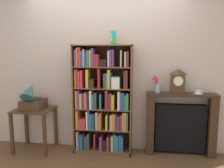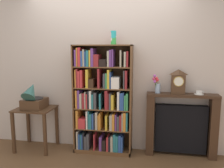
{
  "view_description": "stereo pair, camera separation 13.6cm",
  "coord_description": "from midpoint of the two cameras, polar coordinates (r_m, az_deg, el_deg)",
  "views": [
    {
      "loc": [
        0.62,
        -3.41,
        1.67
      ],
      "look_at": [
        0.14,
        0.12,
        1.1
      ],
      "focal_mm": 37.66,
      "sensor_mm": 36.0,
      "label": 1
    },
    {
      "loc": [
        0.76,
        -3.39,
        1.67
      ],
      "look_at": [
        0.14,
        0.12,
        1.1
      ],
      "focal_mm": 37.66,
      "sensor_mm": 36.0,
      "label": 2
    }
  ],
  "objects": [
    {
      "name": "flower_vase",
      "position": [
        3.61,
        11.9,
        -0.22
      ],
      "size": [
        0.12,
        0.12,
        0.29
      ],
      "color": "#99B2D1",
      "rests_on": "fireplace_mantel"
    },
    {
      "name": "wall_back",
      "position": [
        3.8,
        0.14,
        3.46
      ],
      "size": [
        4.65,
        0.08,
        2.6
      ],
      "primitive_type": "cube",
      "color": "beige",
      "rests_on": "ground"
    },
    {
      "name": "side_table_left",
      "position": [
        4.03,
        -17.17,
        -7.79
      ],
      "size": [
        0.6,
        0.52,
        0.69
      ],
      "color": "#472D1C",
      "rests_on": "ground"
    },
    {
      "name": "cup_stack",
      "position": [
        3.58,
        1.47,
        11.17
      ],
      "size": [
        0.09,
        0.09,
        0.2
      ],
      "color": "green",
      "rests_on": "bookshelf"
    },
    {
      "name": "teacup_with_saucer",
      "position": [
        3.71,
        21.38,
        -2.0
      ],
      "size": [
        0.14,
        0.14,
        0.05
      ],
      "color": "white",
      "rests_on": "fireplace_mantel"
    },
    {
      "name": "ground_plane",
      "position": [
        3.85,
        -1.46,
        -16.82
      ],
      "size": [
        7.65,
        6.4,
        0.02
      ],
      "primitive_type": "cube",
      "color": "brown"
    },
    {
      "name": "fireplace_mantel",
      "position": [
        3.82,
        17.37,
        -9.53
      ],
      "size": [
        1.05,
        0.22,
        0.97
      ],
      "color": "#382316",
      "rests_on": "ground"
    },
    {
      "name": "gramophone",
      "position": [
        3.92,
        -17.66,
        -3.29
      ],
      "size": [
        0.33,
        0.45,
        0.47
      ],
      "color": "#472D1C",
      "rests_on": "side_table_left"
    },
    {
      "name": "mantel_clock",
      "position": [
        3.63,
        16.8,
        0.56
      ],
      "size": [
        0.2,
        0.13,
        0.37
      ],
      "color": "#472D1C",
      "rests_on": "fireplace_mantel"
    },
    {
      "name": "bookshelf",
      "position": [
        3.69,
        -1.41,
        -4.61
      ],
      "size": [
        0.9,
        0.33,
        1.7
      ],
      "color": "brown",
      "rests_on": "ground"
    }
  ]
}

